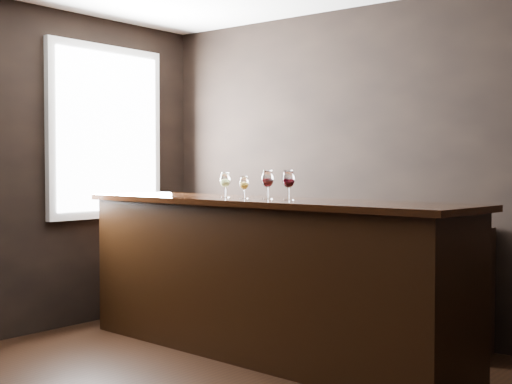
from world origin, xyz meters
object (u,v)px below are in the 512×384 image
Objects in this scene: back_bar_shelf at (332,277)px; glass_red_b at (289,180)px; bar_counter at (264,280)px; glass_amber at (244,183)px; glass_red_a at (268,180)px; glass_white at (225,180)px.

glass_red_b reaches higher than back_bar_shelf.
glass_red_b reaches higher than bar_counter.
glass_red_a is at bearing 8.03° from glass_amber.
glass_red_b is (0.19, -0.00, 0.00)m from glass_red_a.
bar_counter is 0.94m from back_bar_shelf.
glass_red_a is 0.19m from glass_red_b.
glass_red_a reaches higher than glass_white.
glass_white is 0.24m from glass_amber.
glass_white is 0.91× the size of glass_red_b.
glass_red_b is at bearing -76.63° from back_bar_shelf.
glass_red_a is at bearing -88.31° from back_bar_shelf.
glass_red_a and glass_red_b have the same top height.
back_bar_shelf is 12.34× the size of glass_red_b.
glass_amber is (-0.17, -0.03, 0.73)m from bar_counter.
bar_counter is 1.21× the size of back_bar_shelf.
glass_white is (-0.41, -0.91, 0.83)m from back_bar_shelf.
glass_amber is 0.78× the size of glass_red_b.
bar_counter is at bearing 9.25° from glass_amber.
glass_white is at bearing -178.68° from bar_counter.
bar_counter is at bearing -179.81° from glass_red_b.
glass_amber is at bearing -175.93° from glass_red_b.
back_bar_shelf is 12.39× the size of glass_red_a.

